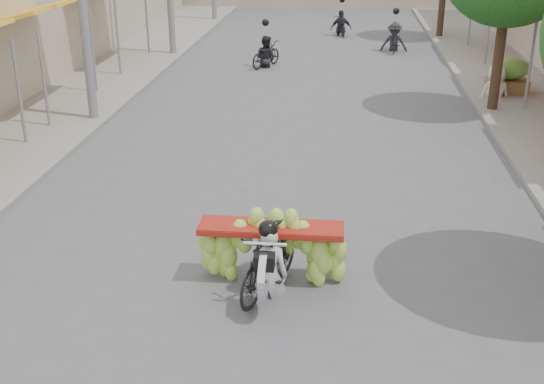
{
  "coord_description": "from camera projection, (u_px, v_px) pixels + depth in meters",
  "views": [
    {
      "loc": [
        1.16,
        -5.05,
        5.26
      ],
      "look_at": [
        0.13,
        4.93,
        1.1
      ],
      "focal_mm": 45.0,
      "sensor_mm": 36.0,
      "label": 1
    }
  ],
  "objects": [
    {
      "name": "banana_motorbike",
      "position": [
        270.0,
        247.0,
        10.0
      ],
      "size": [
        2.2,
        1.91,
        2.0
      ],
      "color": "black",
      "rests_on": "ground"
    },
    {
      "name": "pedestrian",
      "position": [
        498.0,
        65.0,
        19.96
      ],
      "size": [
        1.03,
        0.73,
        1.9
      ],
      "rotation": [
        0.0,
        0.0,
        3.34
      ],
      "color": "white",
      "rests_on": "ground"
    },
    {
      "name": "sidewalk_right",
      "position": [
        541.0,
        103.0,
        19.86
      ],
      "size": [
        4.0,
        60.0,
        0.12
      ],
      "primitive_type": "cube",
      "color": "gray",
      "rests_on": "ground"
    },
    {
      "name": "sidewalk_left",
      "position": [
        77.0,
        91.0,
        21.19
      ],
      "size": [
        4.0,
        60.0,
        0.12
      ],
      "primitive_type": "cube",
      "color": "gray",
      "rests_on": "ground"
    },
    {
      "name": "bg_motorbike_c",
      "position": [
        341.0,
        17.0,
        30.49
      ],
      "size": [
        1.05,
        1.55,
        1.95
      ],
      "color": "black",
      "rests_on": "ground"
    },
    {
      "name": "bg_motorbike_a",
      "position": [
        266.0,
        46.0,
        24.41
      ],
      "size": [
        1.24,
        1.71,
        1.95
      ],
      "color": "black",
      "rests_on": "ground"
    },
    {
      "name": "produce_crate_far",
      "position": [
        509.0,
        72.0,
        20.61
      ],
      "size": [
        1.2,
        0.88,
        1.16
      ],
      "color": "brown",
      "rests_on": "ground"
    },
    {
      "name": "bg_motorbike_b",
      "position": [
        395.0,
        31.0,
        27.07
      ],
      "size": [
        1.08,
        1.94,
        1.95
      ],
      "color": "black",
      "rests_on": "ground"
    }
  ]
}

